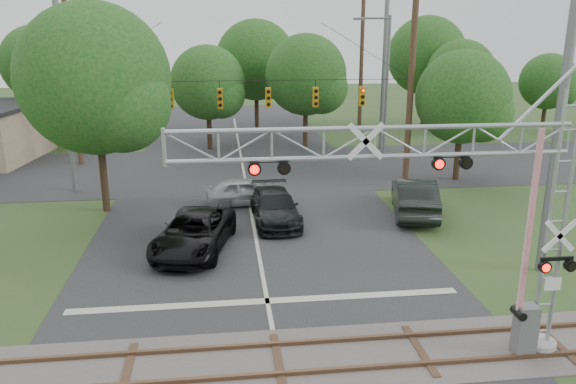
{
  "coord_description": "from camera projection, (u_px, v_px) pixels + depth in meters",
  "views": [
    {
      "loc": [
        -1.33,
        -11.3,
        8.71
      ],
      "look_at": [
        0.93,
        7.5,
        3.18
      ],
      "focal_mm": 35.0,
      "sensor_mm": 36.0,
      "label": 1
    }
  ],
  "objects": [
    {
      "name": "road_main",
      "position": [
        258.0,
        250.0,
        22.89
      ],
      "size": [
        14.0,
        90.0,
        0.02
      ],
      "primitive_type": "cube",
      "color": "#2A2A2C",
      "rests_on": "ground"
    },
    {
      "name": "road_cross",
      "position": [
        243.0,
        169.0,
        36.23
      ],
      "size": [
        90.0,
        12.0,
        0.02
      ],
      "primitive_type": "cube",
      "color": "#2A2A2C",
      "rests_on": "ground"
    },
    {
      "name": "railroad_track",
      "position": [
        278.0,
        360.0,
        15.26
      ],
      "size": [
        90.0,
        3.2,
        0.17
      ],
      "color": "#4F4844",
      "rests_on": "ground"
    },
    {
      "name": "crossing_gantry",
      "position": [
        446.0,
        203.0,
        14.16
      ],
      "size": [
        10.55,
        0.93,
        7.28
      ],
      "color": "#989892",
      "rests_on": "ground"
    },
    {
      "name": "traffic_signal_span",
      "position": [
        260.0,
        87.0,
        30.95
      ],
      "size": [
        19.34,
        0.36,
        11.5
      ],
      "color": "slate",
      "rests_on": "ground"
    },
    {
      "name": "pickup_black",
      "position": [
        194.0,
        233.0,
        22.69
      ],
      "size": [
        3.74,
        5.98,
        1.54
      ],
      "primitive_type": "imported",
      "rotation": [
        0.0,
        0.0,
        -0.23
      ],
      "color": "black",
      "rests_on": "ground"
    },
    {
      "name": "car_dark",
      "position": [
        275.0,
        207.0,
        26.1
      ],
      "size": [
        2.2,
        5.07,
        1.45
      ],
      "primitive_type": "imported",
      "rotation": [
        0.0,
        0.0,
        0.03
      ],
      "color": "black",
      "rests_on": "ground"
    },
    {
      "name": "sedan_silver",
      "position": [
        245.0,
        191.0,
        28.68
      ],
      "size": [
        4.2,
        1.86,
        1.41
      ],
      "primitive_type": "imported",
      "rotation": [
        0.0,
        0.0,
        1.62
      ],
      "color": "#9B9FA2",
      "rests_on": "ground"
    },
    {
      "name": "suv_dark",
      "position": [
        414.0,
        197.0,
        27.14
      ],
      "size": [
        3.13,
        5.73,
        1.79
      ],
      "primitive_type": "imported",
      "rotation": [
        0.0,
        0.0,
        2.9
      ],
      "color": "black",
      "rests_on": "ground"
    },
    {
      "name": "streetlight",
      "position": [
        384.0,
        80.0,
        37.86
      ],
      "size": [
        2.55,
        0.27,
        9.57
      ],
      "color": "slate",
      "rests_on": "ground"
    },
    {
      "name": "utility_poles",
      "position": [
        282.0,
        70.0,
        33.17
      ],
      "size": [
        23.51,
        30.12,
        13.26
      ],
      "color": "#422B1E",
      "rests_on": "ground"
    },
    {
      "name": "treeline",
      "position": [
        248.0,
        71.0,
        41.62
      ],
      "size": [
        54.15,
        30.36,
        10.01
      ],
      "color": "#322317",
      "rests_on": "ground"
    }
  ]
}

